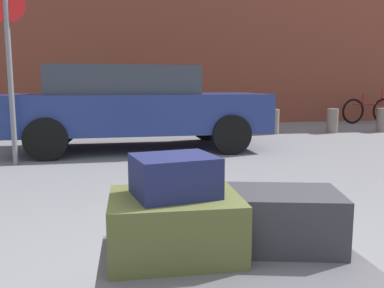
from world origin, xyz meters
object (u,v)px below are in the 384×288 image
at_px(luggage_cart, 234,276).
at_px(suitcase_charcoal_front_left, 281,219).
at_px(bollard_kerb_mid, 332,121).
at_px(duffel_bag_navy_topmost_pile, 174,176).
at_px(parked_car, 135,105).
at_px(suitcase_olive_center, 175,224).
at_px(no_parking_sign, 9,55).
at_px(bollard_kerb_near, 273,122).
at_px(bicycle_leaning, 368,110).
at_px(bollard_kerb_far, 382,120).

xyz_separation_m(luggage_cart, suitcase_charcoal_front_left, (0.27, 0.14, 0.21)).
relative_size(luggage_cart, bollard_kerb_mid, 2.10).
bearing_deg(duffel_bag_navy_topmost_pile, parked_car, 78.63).
relative_size(suitcase_olive_center, no_parking_sign, 0.24).
height_order(bollard_kerb_near, no_parking_sign, no_parking_sign).
height_order(luggage_cart, bollard_kerb_near, bollard_kerb_near).
bearing_deg(luggage_cart, bicycle_leaning, 54.95).
relative_size(parked_car, no_parking_sign, 1.79).
xyz_separation_m(suitcase_olive_center, duffel_bag_navy_topmost_pile, (0.00, -0.00, 0.23)).
relative_size(luggage_cart, parked_car, 0.27).
xyz_separation_m(duffel_bag_navy_topmost_pile, parked_car, (-0.10, 5.30, 0.05)).
distance_m(suitcase_charcoal_front_left, bollard_kerb_mid, 8.06).
height_order(suitcase_charcoal_front_left, duffel_bag_navy_topmost_pile, duffel_bag_navy_topmost_pile).
bearing_deg(luggage_cart, bollard_kerb_mid, 59.27).
height_order(suitcase_olive_center, parked_car, parked_car).
xyz_separation_m(duffel_bag_navy_topmost_pile, bollard_kerb_far, (5.77, 7.01, -0.43)).
xyz_separation_m(duffel_bag_navy_topmost_pile, bicycle_leaning, (6.70, 9.07, -0.33)).
bearing_deg(bollard_kerb_mid, suitcase_charcoal_front_left, -119.61).
height_order(parked_car, bollard_kerb_mid, parked_car).
relative_size(bollard_kerb_far, no_parking_sign, 0.23).
bearing_deg(duffel_bag_navy_topmost_pile, luggage_cart, -40.29).
xyz_separation_m(suitcase_charcoal_front_left, bicycle_leaning, (6.19, 9.06, -0.10)).
xyz_separation_m(parked_car, bollard_kerb_mid, (4.59, 1.71, -0.48)).
height_order(suitcase_charcoal_front_left, parked_car, parked_car).
bearing_deg(no_parking_sign, bicycle_leaning, 30.28).
xyz_separation_m(parked_car, bollard_kerb_far, (5.87, 1.71, -0.48)).
height_order(duffel_bag_navy_topmost_pile, parked_car, parked_car).
relative_size(bollard_kerb_near, bollard_kerb_mid, 1.00).
bearing_deg(no_parking_sign, bollard_kerb_far, 21.01).
bearing_deg(luggage_cart, bollard_kerb_near, 68.54).
bearing_deg(bicycle_leaning, bollard_kerb_far, -114.34).
height_order(duffel_bag_navy_topmost_pile, bollard_kerb_mid, duffel_bag_navy_topmost_pile).
relative_size(suitcase_olive_center, bicycle_leaning, 0.34).
relative_size(suitcase_charcoal_front_left, duffel_bag_navy_topmost_pile, 1.56).
bearing_deg(duffel_bag_navy_topmost_pile, suitcase_olive_center, 122.59).
distance_m(duffel_bag_navy_topmost_pile, bollard_kerb_far, 9.09).
distance_m(luggage_cart, bollard_kerb_near, 7.68).
xyz_separation_m(suitcase_charcoal_front_left, parked_car, (-0.61, 5.29, 0.29)).
xyz_separation_m(luggage_cart, bollard_kerb_mid, (4.25, 7.15, 0.01)).
relative_size(duffel_bag_navy_topmost_pile, bollard_kerb_mid, 0.63).
height_order(suitcase_olive_center, bollard_kerb_near, suitcase_olive_center).
xyz_separation_m(suitcase_olive_center, parked_car, (-0.10, 5.30, 0.28)).
bearing_deg(luggage_cart, parked_car, 93.62).
bearing_deg(bollard_kerb_far, bollard_kerb_mid, 180.00).
distance_m(suitcase_olive_center, suitcase_charcoal_front_left, 0.51).
bearing_deg(duffel_bag_navy_topmost_pile, bollard_kerb_far, 38.14).
relative_size(luggage_cart, bicycle_leaning, 0.67).
relative_size(parked_car, bollard_kerb_mid, 7.79).
bearing_deg(bicycle_leaning, suitcase_olive_center, -126.47).
bearing_deg(suitcase_charcoal_front_left, bollard_kerb_mid, 72.46).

